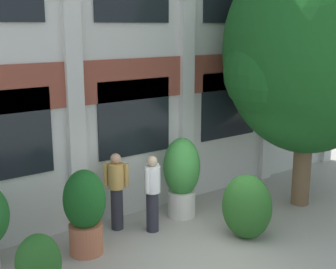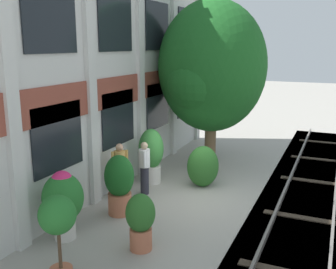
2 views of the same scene
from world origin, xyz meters
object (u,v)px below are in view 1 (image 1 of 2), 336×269
(resident_watching_tracks, at_px, (116,189))
(broadleaf_tree, at_px, (310,54))
(potted_plant_fluted_column, at_px, (85,209))
(potted_plant_ribbed_drum, at_px, (182,175))
(resident_by_doorway, at_px, (152,191))
(topiary_hedge, at_px, (247,207))

(resident_watching_tracks, bearing_deg, broadleaf_tree, 112.19)
(broadleaf_tree, relative_size, potted_plant_fluted_column, 3.70)
(potted_plant_fluted_column, distance_m, potted_plant_ribbed_drum, 2.59)
(broadleaf_tree, distance_m, resident_watching_tracks, 5.29)
(resident_by_doorway, bearing_deg, potted_plant_ribbed_drum, 78.04)
(broadleaf_tree, height_order, resident_by_doorway, broadleaf_tree)
(potted_plant_fluted_column, relative_size, potted_plant_ribbed_drum, 0.90)
(broadleaf_tree, relative_size, resident_watching_tracks, 3.67)
(potted_plant_fluted_column, bearing_deg, broadleaf_tree, -8.68)
(broadleaf_tree, height_order, potted_plant_fluted_column, broadleaf_tree)
(potted_plant_ribbed_drum, xyz_separation_m, resident_watching_tracks, (-1.53, 0.28, -0.09))
(potted_plant_ribbed_drum, bearing_deg, broadleaf_tree, -22.18)
(topiary_hedge, bearing_deg, resident_watching_tracks, 133.71)
(topiary_hedge, bearing_deg, resident_by_doorway, 133.12)
(potted_plant_ribbed_drum, bearing_deg, topiary_hedge, -78.45)
(broadleaf_tree, relative_size, topiary_hedge, 4.53)
(resident_watching_tracks, bearing_deg, resident_by_doorway, 85.49)
(resident_by_doorway, height_order, resident_watching_tracks, resident_watching_tracks)
(potted_plant_fluted_column, bearing_deg, topiary_hedge, -25.17)
(broadleaf_tree, bearing_deg, resident_by_doorway, 166.98)
(potted_plant_ribbed_drum, height_order, resident_by_doorway, potted_plant_ribbed_drum)
(potted_plant_fluted_column, height_order, resident_watching_tracks, resident_watching_tracks)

